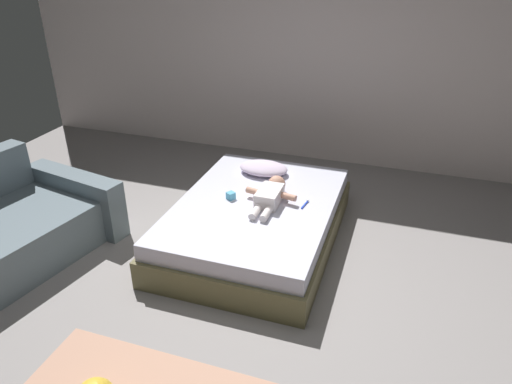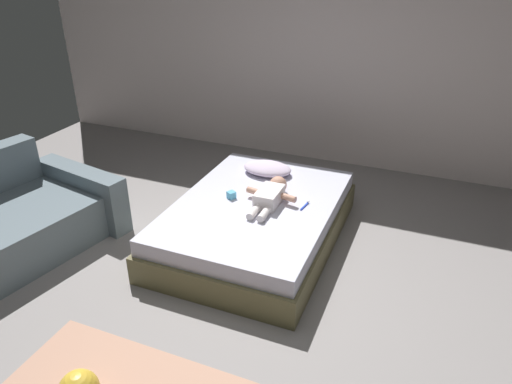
% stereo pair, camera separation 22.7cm
% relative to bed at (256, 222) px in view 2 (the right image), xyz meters
% --- Properties ---
extents(ground_plane, '(8.00, 8.00, 0.00)m').
position_rel_bed_xyz_m(ground_plane, '(0.28, -0.93, -0.19)').
color(ground_plane, gray).
extents(wall_behind_bed, '(8.00, 0.12, 2.80)m').
position_rel_bed_xyz_m(wall_behind_bed, '(0.28, 2.07, 1.21)').
color(wall_behind_bed, silver).
rests_on(wall_behind_bed, ground_plane).
extents(bed, '(1.37, 1.93, 0.39)m').
position_rel_bed_xyz_m(bed, '(0.00, 0.00, 0.00)').
color(bed, brown).
rests_on(bed, ground_plane).
extents(pillow, '(0.48, 0.32, 0.11)m').
position_rel_bed_xyz_m(pillow, '(-0.12, 0.59, 0.25)').
color(pillow, silver).
rests_on(pillow, bed).
extents(baby, '(0.46, 0.63, 0.16)m').
position_rel_bed_xyz_m(baby, '(0.12, 0.06, 0.27)').
color(baby, white).
rests_on(baby, bed).
extents(toothbrush, '(0.04, 0.16, 0.02)m').
position_rel_bed_xyz_m(toothbrush, '(0.42, 0.09, 0.21)').
color(toothbrush, blue).
rests_on(toothbrush, bed).
extents(toy_block, '(0.09, 0.09, 0.06)m').
position_rel_bed_xyz_m(toy_block, '(-0.23, -0.01, 0.23)').
color(toy_block, '#51AAD0').
rests_on(toy_block, bed).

